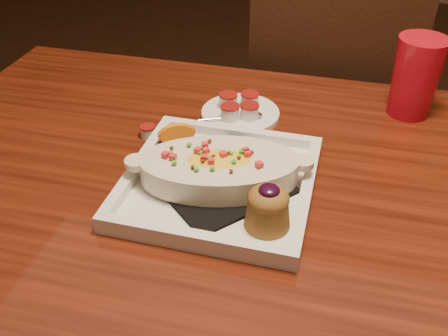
% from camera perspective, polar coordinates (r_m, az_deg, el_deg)
% --- Properties ---
extents(table, '(1.50, 0.90, 0.75)m').
position_cam_1_polar(table, '(0.87, 8.86, -8.64)').
color(table, maroon).
rests_on(table, floor).
extents(chair_far, '(0.42, 0.42, 0.93)m').
position_cam_1_polar(chair_far, '(1.46, 11.34, 4.56)').
color(chair_far, black).
rests_on(chair_far, floor).
extents(plate, '(0.30, 0.30, 0.08)m').
position_cam_1_polar(plate, '(0.80, -0.23, -0.92)').
color(plate, white).
rests_on(plate, table).
extents(saucer, '(0.16, 0.16, 0.11)m').
position_cam_1_polar(saucer, '(1.00, 1.76, 6.50)').
color(saucer, white).
rests_on(saucer, table).
extents(creamer_loose, '(0.03, 0.03, 0.02)m').
position_cam_1_polar(creamer_loose, '(0.95, -8.70, 4.18)').
color(creamer_loose, silver).
rests_on(creamer_loose, table).
extents(red_tumbler, '(0.10, 0.10, 0.16)m').
position_cam_1_polar(red_tumbler, '(1.05, 21.03, 9.65)').
color(red_tumbler, red).
rests_on(red_tumbler, table).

